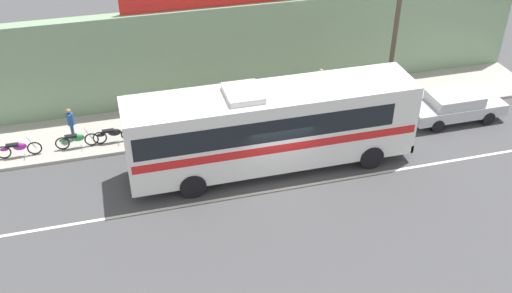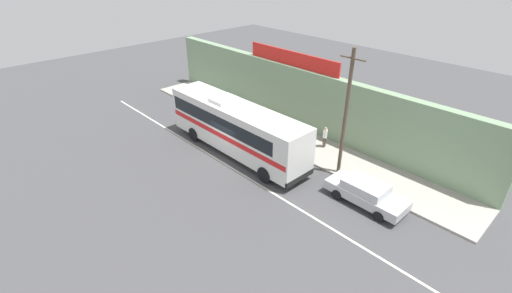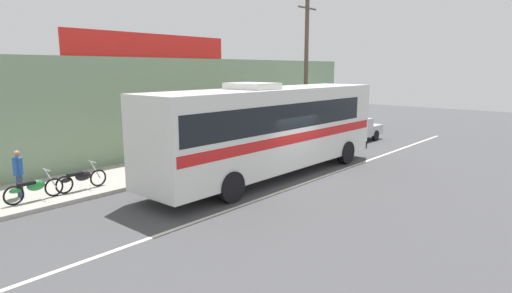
{
  "view_description": "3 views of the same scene",
  "coord_description": "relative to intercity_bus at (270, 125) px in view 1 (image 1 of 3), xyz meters",
  "views": [
    {
      "loc": [
        -5.98,
        -18.69,
        14.55
      ],
      "look_at": [
        -0.78,
        0.56,
        1.31
      ],
      "focal_mm": 41.57,
      "sensor_mm": 36.0,
      "label": 1
    },
    {
      "loc": [
        17.11,
        -13.46,
        12.77
      ],
      "look_at": [
        2.03,
        0.79,
        1.3
      ],
      "focal_mm": 25.26,
      "sensor_mm": 36.0,
      "label": 2
    },
    {
      "loc": [
        -13.0,
        -9.59,
        4.32
      ],
      "look_at": [
        0.09,
        1.79,
        1.08
      ],
      "focal_mm": 29.57,
      "sensor_mm": 36.0,
      "label": 3
    }
  ],
  "objects": [
    {
      "name": "road_center_stripe",
      "position": [
        0.12,
        -1.65,
        -2.06
      ],
      "size": [
        30.0,
        0.14,
        0.01
      ],
      "primitive_type": "cube",
      "color": "silver",
      "rests_on": "ground_plane"
    },
    {
      "name": "storefront_facade",
      "position": [
        0.12,
        6.5,
        0.33
      ],
      "size": [
        30.0,
        0.7,
        4.8
      ],
      "primitive_type": "cube",
      "color": "gray",
      "rests_on": "ground_plane"
    },
    {
      "name": "motorcycle_green",
      "position": [
        -7.79,
        3.39,
        -1.5
      ],
      "size": [
        1.85,
        0.56,
        0.94
      ],
      "color": "black",
      "rests_on": "sidewalk_slab"
    },
    {
      "name": "intercity_bus",
      "position": [
        0.0,
        0.0,
        0.0
      ],
      "size": [
        11.79,
        2.62,
        3.78
      ],
      "color": "silver",
      "rests_on": "ground_plane"
    },
    {
      "name": "motorcycle_orange",
      "position": [
        -10.19,
        3.31,
        -1.5
      ],
      "size": [
        1.87,
        0.56,
        0.94
      ],
      "color": "black",
      "rests_on": "sidewalk_slab"
    },
    {
      "name": "pedestrian_near_shop",
      "position": [
        4.05,
        4.91,
        -1.01
      ],
      "size": [
        0.3,
        0.48,
        1.58
      ],
      "color": "brown",
      "rests_on": "sidewalk_slab"
    },
    {
      "name": "ground_plane",
      "position": [
        0.12,
        -0.85,
        -2.07
      ],
      "size": [
        70.0,
        70.0,
        0.0
      ],
      "primitive_type": "plane",
      "color": "#444447"
    },
    {
      "name": "sidewalk_slab",
      "position": [
        0.12,
        4.35,
        -2.0
      ],
      "size": [
        30.0,
        3.6,
        0.14
      ],
      "primitive_type": "cube",
      "color": "#A8A399",
      "rests_on": "ground_plane"
    },
    {
      "name": "motorcycle_purple",
      "position": [
        -6.21,
        3.41,
        -1.5
      ],
      "size": [
        1.84,
        0.56,
        0.94
      ],
      "color": "black",
      "rests_on": "sidewalk_slab"
    },
    {
      "name": "pedestrian_far_right",
      "position": [
        -0.52,
        4.13,
        -0.97
      ],
      "size": [
        0.3,
        0.48,
        1.65
      ],
      "color": "navy",
      "rests_on": "sidewalk_slab"
    },
    {
      "name": "utility_pole",
      "position": [
        6.69,
        2.93,
        2.18
      ],
      "size": [
        1.6,
        0.22,
        7.95
      ],
      "color": "brown",
      "rests_on": "sidewalk_slab"
    },
    {
      "name": "parked_car",
      "position": [
        9.53,
        1.46,
        -1.33
      ],
      "size": [
        4.57,
        1.87,
        1.37
      ],
      "color": "#B7BABF",
      "rests_on": "ground_plane"
    },
    {
      "name": "pedestrian_far_left",
      "position": [
        -7.92,
        4.11,
        -1.02
      ],
      "size": [
        0.3,
        0.48,
        1.57
      ],
      "color": "navy",
      "rests_on": "sidewalk_slab"
    }
  ]
}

